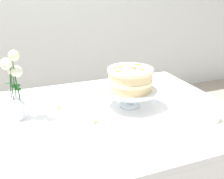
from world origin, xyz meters
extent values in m
cube|color=white|center=(0.00, 0.00, 0.72)|extent=(1.40, 1.00, 0.03)
cylinder|color=brown|center=(0.60, 0.40, 0.35)|extent=(0.06, 0.06, 0.71)
cube|color=white|center=(0.18, 0.02, 0.74)|extent=(0.35, 0.35, 0.00)
cylinder|color=silver|center=(0.18, 0.02, 0.75)|extent=(0.11, 0.11, 0.01)
cylinder|color=silver|center=(0.18, 0.02, 0.79)|extent=(0.03, 0.03, 0.07)
cylinder|color=silver|center=(0.18, 0.02, 0.83)|extent=(0.29, 0.29, 0.01)
cylinder|color=beige|center=(0.18, 0.02, 0.86)|extent=(0.23, 0.23, 0.04)
cylinder|color=beige|center=(0.18, 0.02, 0.89)|extent=(0.23, 0.23, 0.02)
cylinder|color=beige|center=(0.18, 0.02, 0.92)|extent=(0.23, 0.23, 0.04)
cylinder|color=beige|center=(0.18, 0.02, 0.95)|extent=(0.24, 0.24, 0.02)
ellipsoid|color=yellow|center=(0.10, 0.00, 0.96)|extent=(0.03, 0.02, 0.00)
ellipsoid|color=yellow|center=(0.10, 0.06, 0.96)|extent=(0.04, 0.04, 0.00)
ellipsoid|color=pink|center=(0.18, 0.04, 0.96)|extent=(0.04, 0.04, 0.01)
ellipsoid|color=yellow|center=(0.13, 0.06, 0.96)|extent=(0.04, 0.04, 0.00)
ellipsoid|color=orange|center=(0.22, -0.02, 0.96)|extent=(0.03, 0.03, 0.01)
ellipsoid|color=#E56B51|center=(0.20, 0.02, 0.96)|extent=(0.03, 0.04, 0.01)
ellipsoid|color=orange|center=(0.24, 0.07, 0.96)|extent=(0.04, 0.03, 0.01)
cylinder|color=silver|center=(-0.38, 0.09, 0.78)|extent=(0.07, 0.07, 0.07)
cone|color=silver|center=(-0.38, 0.09, 0.84)|extent=(0.08, 0.08, 0.06)
cylinder|color=#2D6028|center=(-0.37, 0.09, 0.91)|extent=(0.02, 0.01, 0.13)
sphere|color=silver|center=(-0.37, 0.10, 0.98)|extent=(0.05, 0.05, 0.05)
ellipsoid|color=#236B2D|center=(-0.38, 0.10, 0.91)|extent=(0.05, 0.02, 0.02)
cylinder|color=#2D6028|center=(-0.38, 0.10, 0.91)|extent=(0.01, 0.02, 0.13)
sphere|color=#F6E1C4|center=(-0.38, 0.11, 0.98)|extent=(0.05, 0.05, 0.05)
cylinder|color=#2D6028|center=(-0.40, 0.10, 0.93)|extent=(0.02, 0.01, 0.17)
sphere|color=#DEEFC5|center=(-0.41, 0.10, 1.02)|extent=(0.06, 0.06, 0.06)
ellipsoid|color=#236B2D|center=(-0.41, 0.10, 0.92)|extent=(0.05, 0.03, 0.01)
cylinder|color=#2D6028|center=(-0.39, 0.09, 0.93)|extent=(0.01, 0.01, 0.17)
sphere|color=white|center=(-0.40, 0.08, 1.02)|extent=(0.04, 0.04, 0.04)
cylinder|color=#2D6028|center=(-0.37, 0.08, 0.95)|extent=(0.02, 0.02, 0.21)
sphere|color=beige|center=(-0.37, 0.07, 1.06)|extent=(0.05, 0.05, 0.05)
ellipsoid|color=#236B2D|center=(-0.37, 0.08, 0.90)|extent=(0.04, 0.05, 0.01)
cylinder|color=white|center=(0.47, -0.27, 0.74)|extent=(0.11, 0.11, 0.01)
cylinder|color=white|center=(0.47, -0.27, 0.77)|extent=(0.07, 0.07, 0.05)
torus|color=white|center=(0.52, -0.27, 0.77)|extent=(0.03, 0.01, 0.03)
ellipsoid|color=#E56B51|center=(-0.05, -0.08, 0.74)|extent=(0.03, 0.04, 0.00)
ellipsoid|color=orange|center=(-0.18, 0.13, 0.74)|extent=(0.03, 0.03, 0.01)
ellipsoid|color=pink|center=(0.15, 0.29, 0.74)|extent=(0.04, 0.04, 0.01)
camera|label=1|loc=(-0.37, -1.13, 1.33)|focal=41.55mm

